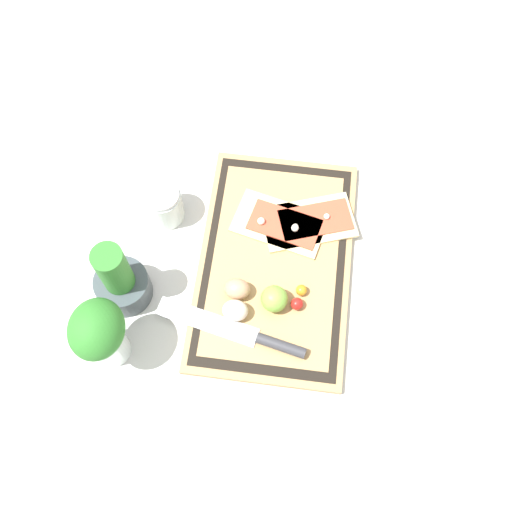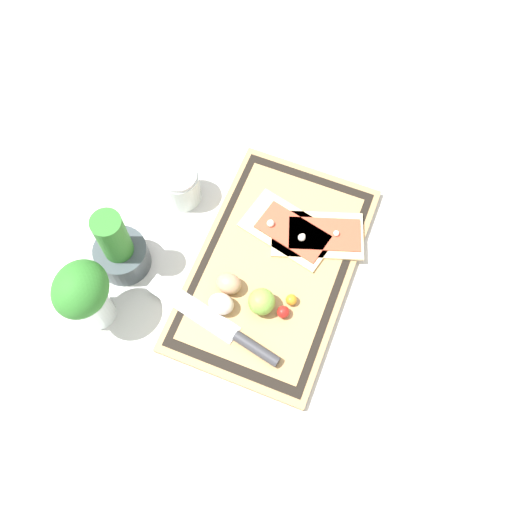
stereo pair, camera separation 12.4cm
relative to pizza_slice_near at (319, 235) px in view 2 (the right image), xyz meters
The scene contains 13 objects.
ground_plane 0.12m from the pizza_slice_near, 146.97° to the left, with size 6.00×6.00×0.00m, color silver.
cutting_board 0.12m from the pizza_slice_near, 146.97° to the left, with size 0.51×0.32×0.02m.
pizza_slice_near is the anchor object (origin of this frame).
pizza_slice_far 0.07m from the pizza_slice_near, 101.21° to the left, with size 0.15×0.21×0.02m.
knife 0.28m from the pizza_slice_near, 162.64° to the left, with size 0.10×0.31×0.02m.
egg_brown 0.22m from the pizza_slice_near, 143.45° to the left, with size 0.04×0.05×0.04m, color tan.
egg_pink 0.26m from the pizza_slice_near, 149.83° to the left, with size 0.04×0.05×0.04m, color beige.
lime 0.20m from the pizza_slice_near, 163.71° to the left, with size 0.05×0.05×0.05m, color #7FB742.
cherry_tomato_red 0.19m from the pizza_slice_near, behind, with size 0.03×0.03×0.03m, color red.
cherry_tomato_yellow 0.16m from the pizza_slice_near, behind, with size 0.02×0.02×0.02m, color orange.
herb_pot 0.42m from the pizza_slice_near, 118.91° to the left, with size 0.11×0.11×0.19m.
sauce_jar 0.32m from the pizza_slice_near, 91.53° to the left, with size 0.08×0.08×0.09m.
herb_glass 0.49m from the pizza_slice_near, 131.66° to the left, with size 0.12×0.10×0.19m.
Camera 2 is at (-0.46, -0.14, 1.17)m, focal length 42.00 mm.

